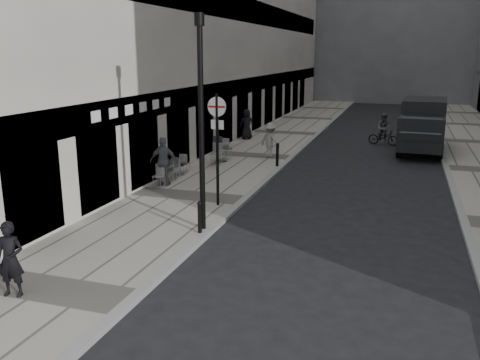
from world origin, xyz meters
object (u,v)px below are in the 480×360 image
at_px(panel_van, 423,123).
at_px(walking_man, 10,259).
at_px(cyclist, 383,133).
at_px(sign_post, 217,135).
at_px(lamppost, 201,114).

bearing_deg(panel_van, walking_man, -109.27).
height_order(panel_van, cyclist, panel_van).
xyz_separation_m(walking_man, sign_post, (1.78, 7.35, 1.54)).
bearing_deg(cyclist, panel_van, -23.90).
bearing_deg(panel_van, cyclist, 146.63).
relative_size(walking_man, panel_van, 0.28).
height_order(sign_post, cyclist, sign_post).
relative_size(panel_van, cyclist, 3.29).
bearing_deg(cyclist, walking_man, -93.61).
distance_m(walking_man, panel_van, 21.61).
bearing_deg(sign_post, walking_man, -99.74).
bearing_deg(walking_man, panel_van, 55.08).
bearing_deg(lamppost, sign_post, 99.86).
xyz_separation_m(sign_post, panel_van, (6.61, 12.55, -0.95)).
height_order(walking_man, cyclist, cyclist).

